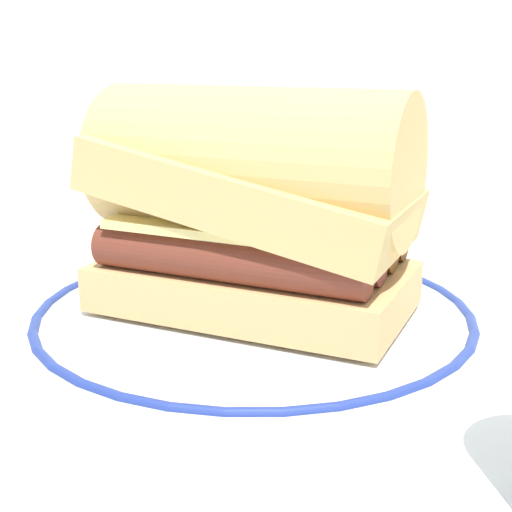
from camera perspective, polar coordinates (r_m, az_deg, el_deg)
ground_plane at (r=0.43m, az=1.74°, el=-6.05°), size 1.50×1.50×0.00m
plate at (r=0.44m, az=0.00°, el=-4.68°), size 0.28×0.28×0.01m
sausage_sandwich at (r=0.42m, az=0.00°, el=4.36°), size 0.19×0.12×0.13m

